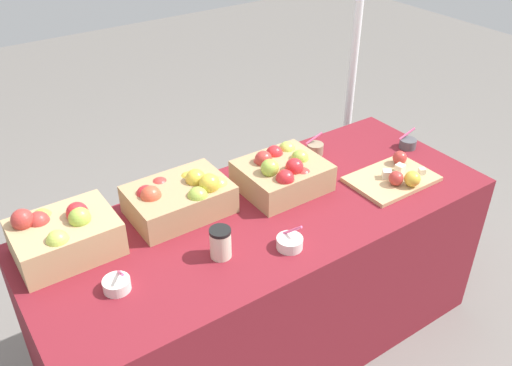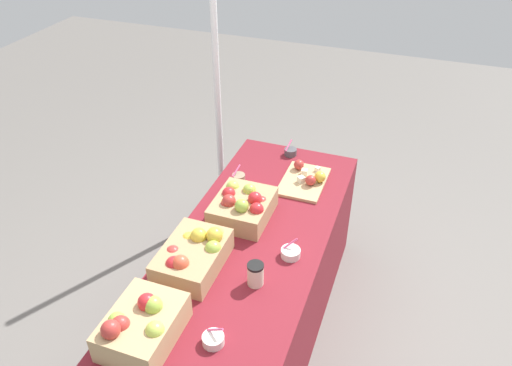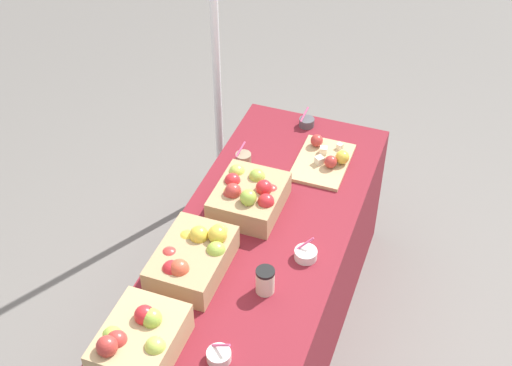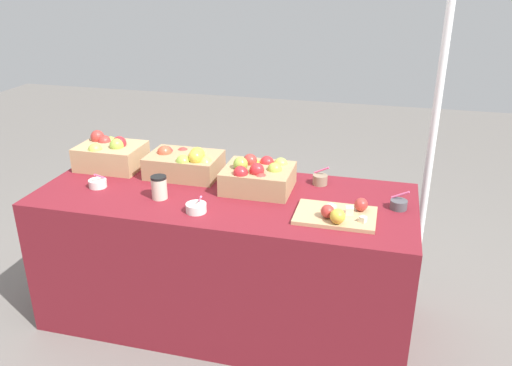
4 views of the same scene
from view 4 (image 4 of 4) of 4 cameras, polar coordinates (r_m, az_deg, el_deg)
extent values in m
plane|color=slate|center=(3.02, -3.16, -14.13)|extent=(10.00, 10.00, 0.00)
cube|color=maroon|center=(2.81, -3.32, -8.09)|extent=(1.90, 0.76, 0.74)
cube|color=tan|center=(3.07, -15.50, 2.83)|extent=(0.35, 0.27, 0.13)
sphere|color=red|center=(3.02, -14.66, 4.22)|extent=(0.08, 0.08, 0.08)
sphere|color=#B2332D|center=(3.12, -16.17, 4.30)|extent=(0.08, 0.08, 0.08)
sphere|color=#B2332D|center=(3.15, -16.90, 4.84)|extent=(0.08, 0.08, 0.08)
sphere|color=#99B742|center=(3.00, -14.95, 3.98)|extent=(0.08, 0.08, 0.08)
sphere|color=#B2C64C|center=(3.00, -17.12, 3.42)|extent=(0.08, 0.08, 0.08)
sphere|color=#99B742|center=(3.14, -15.56, 4.21)|extent=(0.08, 0.08, 0.08)
cube|color=tan|center=(2.87, -7.81, 1.97)|extent=(0.39, 0.27, 0.12)
sphere|color=gold|center=(2.88, -6.11, 2.78)|extent=(0.08, 0.08, 0.08)
sphere|color=#B2C64C|center=(2.75, -5.56, 2.06)|extent=(0.08, 0.08, 0.08)
sphere|color=gold|center=(2.75, -6.59, 2.78)|extent=(0.08, 0.08, 0.08)
sphere|color=red|center=(2.76, -6.56, 1.97)|extent=(0.08, 0.08, 0.08)
sphere|color=#D14C33|center=(2.90, -9.94, 3.26)|extent=(0.08, 0.08, 0.08)
sphere|color=#99B742|center=(2.76, -7.94, 2.24)|extent=(0.08, 0.08, 0.08)
sphere|color=gold|center=(2.82, -6.41, 3.11)|extent=(0.08, 0.08, 0.08)
sphere|color=#B2332D|center=(2.95, -7.96, 3.12)|extent=(0.08, 0.08, 0.08)
sphere|color=red|center=(2.93, -9.77, 3.24)|extent=(0.08, 0.08, 0.08)
cube|color=tan|center=(2.67, 0.25, 0.49)|extent=(0.34, 0.29, 0.12)
sphere|color=#B2332D|center=(2.56, 0.51, 0.33)|extent=(0.07, 0.07, 0.07)
sphere|color=#B2332D|center=(2.73, -0.65, 1.88)|extent=(0.07, 0.07, 0.07)
sphere|color=#99B742|center=(2.62, 2.03, 1.46)|extent=(0.07, 0.07, 0.07)
sphere|color=red|center=(2.57, -1.68, 1.09)|extent=(0.07, 0.07, 0.07)
sphere|color=red|center=(2.72, 1.20, 2.21)|extent=(0.07, 0.07, 0.07)
sphere|color=#B2C64C|center=(2.72, 2.71, 2.02)|extent=(0.07, 0.07, 0.07)
sphere|color=red|center=(2.58, 0.09, 1.41)|extent=(0.07, 0.07, 0.07)
sphere|color=#B2332D|center=(2.70, -0.65, 2.43)|extent=(0.07, 0.07, 0.07)
sphere|color=gold|center=(2.72, -0.29, 1.93)|extent=(0.07, 0.07, 0.07)
sphere|color=#99B742|center=(2.63, -1.69, 2.08)|extent=(0.07, 0.07, 0.07)
cube|color=tan|center=(2.42, 8.66, -3.52)|extent=(0.37, 0.25, 0.02)
cube|color=beige|center=(2.42, 10.15, -2.97)|extent=(0.04, 0.04, 0.04)
cube|color=beige|center=(2.42, 8.16, -2.78)|extent=(0.05, 0.05, 0.04)
sphere|color=gold|center=(2.32, 8.89, -3.60)|extent=(0.07, 0.07, 0.07)
sphere|color=#B2332D|center=(2.45, 11.38, -2.31)|extent=(0.06, 0.06, 0.06)
sphere|color=#B2332D|center=(2.36, 7.82, -3.08)|extent=(0.06, 0.06, 0.06)
cube|color=beige|center=(2.36, 11.59, -3.90)|extent=(0.04, 0.04, 0.03)
cylinder|color=silver|center=(2.83, -16.87, -0.04)|extent=(0.09, 0.09, 0.04)
cylinder|color=#EA598C|center=(2.80, -16.68, 0.71)|extent=(0.02, 0.08, 0.06)
cylinder|color=silver|center=(2.45, -6.54, -2.71)|extent=(0.10, 0.10, 0.04)
cylinder|color=#EA598C|center=(2.44, -6.14, -1.74)|extent=(0.05, 0.07, 0.06)
cylinder|color=#4C4C51|center=(2.56, 15.29, -2.28)|extent=(0.08, 0.08, 0.04)
cylinder|color=#EA598C|center=(2.55, 15.46, -1.24)|extent=(0.08, 0.03, 0.05)
cylinder|color=gray|center=(2.76, 7.00, 0.36)|extent=(0.08, 0.08, 0.05)
cylinder|color=#EA598C|center=(2.75, 7.16, 1.40)|extent=(0.08, 0.03, 0.05)
cylinder|color=beige|center=(2.61, -10.50, -0.59)|extent=(0.08, 0.08, 0.10)
cylinder|color=black|center=(2.59, -10.59, 0.59)|extent=(0.08, 0.08, 0.01)
cylinder|color=white|center=(3.03, 18.78, 5.37)|extent=(0.04, 0.04, 1.93)
camera|label=1|loc=(2.00, -53.86, 19.97)|focal=38.27mm
camera|label=2|loc=(3.10, -49.54, 27.47)|focal=34.97mm
camera|label=3|loc=(3.40, -55.39, 33.24)|focal=49.30mm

